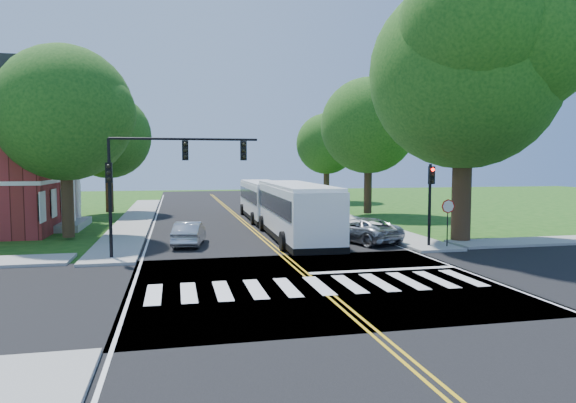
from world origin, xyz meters
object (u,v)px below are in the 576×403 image
object	(u,v)px
bus_follow	(263,199)
dark_sedan	(319,216)
signal_ne	(430,194)
signal_nw	(161,168)
hatchback	(189,233)
suv	(361,230)
bus_lead	(295,210)

from	to	relation	value
bus_follow	dark_sedan	distance (m)	5.64
signal_ne	signal_nw	bearing A→B (deg)	-179.95
bus_follow	hatchback	world-z (taller)	bus_follow
dark_sedan	suv	bearing A→B (deg)	110.54
hatchback	suv	world-z (taller)	suv
hatchback	suv	xyz separation A→B (m)	(9.79, -0.91, 0.05)
bus_lead	hatchback	bearing A→B (deg)	10.08
bus_lead	bus_follow	size ratio (longest dim) A/B	1.09
signal_nw	hatchback	world-z (taller)	signal_nw
bus_follow	suv	distance (m)	13.71
suv	dark_sedan	bearing A→B (deg)	-110.52
signal_nw	dark_sedan	size ratio (longest dim) A/B	1.62
bus_lead	bus_follow	bearing A→B (deg)	-88.32
signal_ne	bus_lead	world-z (taller)	signal_ne
hatchback	suv	distance (m)	9.83
bus_follow	dark_sedan	xyz separation A→B (m)	(3.46, -4.34, -0.98)
signal_nw	signal_ne	world-z (taller)	signal_nw
dark_sedan	signal_nw	bearing A→B (deg)	66.77
signal_nw	hatchback	size ratio (longest dim) A/B	1.76
bus_lead	hatchback	size ratio (longest dim) A/B	3.21
suv	signal_ne	bearing A→B (deg)	114.95
bus_lead	dark_sedan	bearing A→B (deg)	-114.45
signal_nw	suv	size ratio (longest dim) A/B	1.38
signal_ne	bus_follow	xyz separation A→B (m)	(-6.36, 16.04, -1.33)
signal_ne	bus_follow	size ratio (longest dim) A/B	0.37
signal_nw	bus_follow	distance (m)	18.01
signal_ne	suv	size ratio (longest dim) A/B	0.85
suv	dark_sedan	xyz separation A→B (m)	(-0.03, 8.89, -0.08)
dark_sedan	hatchback	bearing A→B (deg)	59.65
signal_nw	dark_sedan	world-z (taller)	signal_nw
bus_follow	suv	world-z (taller)	bus_follow
signal_ne	dark_sedan	size ratio (longest dim) A/B	1.00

